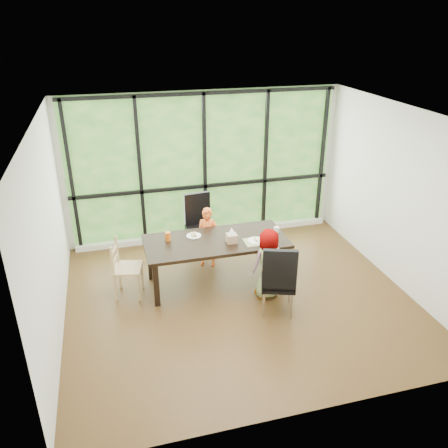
% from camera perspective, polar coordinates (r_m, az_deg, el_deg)
% --- Properties ---
extents(ground, '(5.00, 5.00, 0.00)m').
position_cam_1_polar(ground, '(6.91, 1.87, -9.21)').
color(ground, black).
rests_on(ground, ground).
extents(back_wall, '(5.00, 0.00, 5.00)m').
position_cam_1_polar(back_wall, '(8.29, -2.51, 7.19)').
color(back_wall, silver).
rests_on(back_wall, ground).
extents(foliage_backdrop, '(4.80, 0.02, 2.65)m').
position_cam_1_polar(foliage_backdrop, '(8.27, -2.47, 7.15)').
color(foliage_backdrop, '#26501C').
rests_on(foliage_backdrop, back_wall).
extents(window_mullions, '(4.80, 0.06, 2.65)m').
position_cam_1_polar(window_mullions, '(8.23, -2.41, 7.06)').
color(window_mullions, black).
rests_on(window_mullions, back_wall).
extents(window_sill, '(4.80, 0.12, 0.10)m').
position_cam_1_polar(window_sill, '(8.69, -2.20, -1.20)').
color(window_sill, silver).
rests_on(window_sill, ground).
extents(dining_table, '(2.21, 1.08, 0.75)m').
position_cam_1_polar(dining_table, '(7.08, -0.99, -4.71)').
color(dining_table, black).
rests_on(dining_table, ground).
extents(chair_window_leather, '(0.51, 0.51, 1.08)m').
position_cam_1_polar(chair_window_leather, '(7.84, -2.90, -0.26)').
color(chair_window_leather, black).
rests_on(chair_window_leather, ground).
extents(chair_interior_leather, '(0.58, 0.58, 1.08)m').
position_cam_1_polar(chair_interior_leather, '(6.40, 6.81, -6.72)').
color(chair_interior_leather, black).
rests_on(chair_interior_leather, ground).
extents(chair_end_beech, '(0.49, 0.50, 0.90)m').
position_cam_1_polar(chair_end_beech, '(6.90, -11.96, -5.44)').
color(chair_end_beech, tan).
rests_on(chair_end_beech, ground).
extents(child_toddler, '(0.44, 0.38, 1.03)m').
position_cam_1_polar(child_toddler, '(7.51, -2.08, -1.68)').
color(child_toddler, '#E15B20').
rests_on(child_toddler, ground).
extents(child_older, '(0.59, 0.44, 1.08)m').
position_cam_1_polar(child_older, '(6.71, 5.43, -4.98)').
color(child_older, slate).
rests_on(child_older, ground).
extents(placemat, '(0.39, 0.28, 0.01)m').
position_cam_1_polar(placemat, '(6.87, 4.18, -2.19)').
color(placemat, tan).
rests_on(placemat, dining_table).
extents(plate_far, '(0.23, 0.23, 0.01)m').
position_cam_1_polar(plate_far, '(7.03, -3.80, -1.48)').
color(plate_far, white).
rests_on(plate_far, dining_table).
extents(plate_near, '(0.25, 0.25, 0.02)m').
position_cam_1_polar(plate_near, '(6.88, 3.98, -2.10)').
color(plate_near, white).
rests_on(plate_near, dining_table).
extents(orange_cup, '(0.09, 0.09, 0.14)m').
position_cam_1_polar(orange_cup, '(6.91, -7.04, -1.54)').
color(orange_cup, orange).
rests_on(orange_cup, dining_table).
extents(green_cup, '(0.07, 0.07, 0.12)m').
position_cam_1_polar(green_cup, '(6.90, 6.42, -1.64)').
color(green_cup, '#63C537').
rests_on(green_cup, dining_table).
extents(white_mug, '(0.08, 0.08, 0.08)m').
position_cam_1_polar(white_mug, '(7.18, 6.58, -0.68)').
color(white_mug, white).
rests_on(white_mug, dining_table).
extents(tissue_box, '(0.15, 0.15, 0.13)m').
position_cam_1_polar(tissue_box, '(6.81, 0.97, -1.79)').
color(tissue_box, tan).
rests_on(tissue_box, dining_table).
extents(crepe_rolls_far, '(0.10, 0.12, 0.04)m').
position_cam_1_polar(crepe_rolls_far, '(7.01, -3.81, -1.29)').
color(crepe_rolls_far, tan).
rests_on(crepe_rolls_far, plate_far).
extents(crepe_rolls_near, '(0.05, 0.12, 0.04)m').
position_cam_1_polar(crepe_rolls_near, '(6.87, 3.99, -1.90)').
color(crepe_rolls_near, tan).
rests_on(crepe_rolls_near, plate_near).
extents(straw_white, '(0.01, 0.04, 0.20)m').
position_cam_1_polar(straw_white, '(6.86, -7.09, -0.73)').
color(straw_white, white).
rests_on(straw_white, orange_cup).
extents(straw_pink, '(0.01, 0.04, 0.20)m').
position_cam_1_polar(straw_pink, '(6.85, 6.45, -0.90)').
color(straw_pink, pink).
rests_on(straw_pink, green_cup).
extents(tissue, '(0.12, 0.12, 0.11)m').
position_cam_1_polar(tissue, '(6.75, 0.98, -0.87)').
color(tissue, white).
rests_on(tissue, tissue_box).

